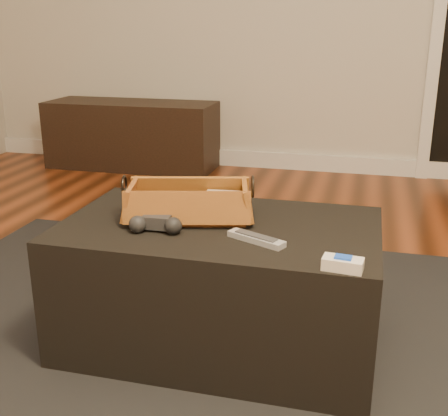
% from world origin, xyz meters
% --- Properties ---
extents(floor, '(5.00, 5.50, 0.01)m').
position_xyz_m(floor, '(0.00, 0.00, -0.01)').
color(floor, brown).
rests_on(floor, ground).
extents(baseboard, '(5.00, 0.04, 0.12)m').
position_xyz_m(baseboard, '(0.00, 2.73, 0.06)').
color(baseboard, white).
rests_on(baseboard, floor).
extents(door_jamb_left, '(0.08, 0.05, 2.05)m').
position_xyz_m(door_jamb_left, '(0.85, 2.72, 1.02)').
color(door_jamb_left, white).
rests_on(door_jamb_left, floor).
extents(media_cabinet, '(1.25, 0.45, 0.49)m').
position_xyz_m(media_cabinet, '(-1.25, 2.51, 0.24)').
color(media_cabinet, black).
rests_on(media_cabinet, floor).
extents(area_rug, '(2.60, 2.00, 0.01)m').
position_xyz_m(area_rug, '(0.03, 0.22, 0.01)').
color(area_rug, black).
rests_on(area_rug, floor).
extents(ottoman, '(1.00, 0.60, 0.42)m').
position_xyz_m(ottoman, '(0.03, 0.27, 0.22)').
color(ottoman, black).
rests_on(ottoman, area_rug).
extents(tv_remote, '(0.22, 0.12, 0.02)m').
position_xyz_m(tv_remote, '(-0.10, 0.28, 0.46)').
color(tv_remote, black).
rests_on(tv_remote, wicker_basket).
extents(cloth_bundle, '(0.12, 0.09, 0.06)m').
position_xyz_m(cloth_bundle, '(0.02, 0.35, 0.48)').
color(cloth_bundle, tan).
rests_on(cloth_bundle, wicker_basket).
extents(wicker_basket, '(0.45, 0.31, 0.15)m').
position_xyz_m(wicker_basket, '(-0.08, 0.30, 0.48)').
color(wicker_basket, brown).
rests_on(wicker_basket, ottoman).
extents(game_controller, '(0.17, 0.10, 0.05)m').
position_xyz_m(game_controller, '(-0.14, 0.15, 0.46)').
color(game_controller, '#29282B').
rests_on(game_controller, ottoman).
extents(silver_remote, '(0.18, 0.12, 0.02)m').
position_xyz_m(silver_remote, '(0.17, 0.15, 0.44)').
color(silver_remote, '#B1B2B9').
rests_on(silver_remote, ottoman).
extents(cream_gadget, '(0.11, 0.06, 0.04)m').
position_xyz_m(cream_gadget, '(0.42, 0.01, 0.45)').
color(cream_gadget, silver).
rests_on(cream_gadget, ottoman).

